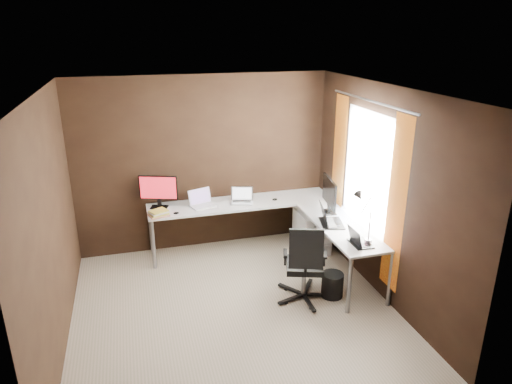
{
  "coord_description": "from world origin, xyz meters",
  "views": [
    {
      "loc": [
        -0.98,
        -4.41,
        3.08
      ],
      "look_at": [
        0.53,
        0.95,
        1.07
      ],
      "focal_mm": 32.0,
      "sensor_mm": 36.0,
      "label": 1
    }
  ],
  "objects_px": {
    "laptop_black_small": "(358,241)",
    "desk_lamp": "(363,211)",
    "monitor_left": "(158,190)",
    "drawer_pedestal": "(312,232)",
    "office_chair": "(304,278)",
    "laptop_white": "(202,202)",
    "monitor_right": "(329,194)",
    "book_stack": "(159,213)",
    "wastebasket": "(332,285)",
    "laptop_silver": "(242,199)",
    "laptop_black_big": "(329,220)"
  },
  "relations": [
    {
      "from": "drawer_pedestal",
      "to": "wastebasket",
      "type": "bearing_deg",
      "value": -100.27
    },
    {
      "from": "drawer_pedestal",
      "to": "office_chair",
      "type": "relative_size",
      "value": 0.61
    },
    {
      "from": "monitor_right",
      "to": "book_stack",
      "type": "bearing_deg",
      "value": 86.0
    },
    {
      "from": "laptop_black_big",
      "to": "desk_lamp",
      "type": "bearing_deg",
      "value": -154.36
    },
    {
      "from": "laptop_black_small",
      "to": "desk_lamp",
      "type": "relative_size",
      "value": 0.47
    },
    {
      "from": "monitor_left",
      "to": "book_stack",
      "type": "relative_size",
      "value": 1.73
    },
    {
      "from": "laptop_white",
      "to": "office_chair",
      "type": "relative_size",
      "value": 0.4
    },
    {
      "from": "book_stack",
      "to": "wastebasket",
      "type": "relative_size",
      "value": 0.97
    },
    {
      "from": "drawer_pedestal",
      "to": "wastebasket",
      "type": "xyz_separation_m",
      "value": [
        -0.22,
        -1.19,
        -0.15
      ]
    },
    {
      "from": "book_stack",
      "to": "desk_lamp",
      "type": "distance_m",
      "value": 2.64
    },
    {
      "from": "laptop_silver",
      "to": "book_stack",
      "type": "distance_m",
      "value": 1.2
    },
    {
      "from": "laptop_white",
      "to": "laptop_black_big",
      "type": "relative_size",
      "value": 0.89
    },
    {
      "from": "laptop_black_big",
      "to": "office_chair",
      "type": "distance_m",
      "value": 0.84
    },
    {
      "from": "office_chair",
      "to": "wastebasket",
      "type": "relative_size",
      "value": 3.24
    },
    {
      "from": "monitor_right",
      "to": "monitor_left",
      "type": "bearing_deg",
      "value": 78.27
    },
    {
      "from": "laptop_black_big",
      "to": "book_stack",
      "type": "distance_m",
      "value": 2.23
    },
    {
      "from": "monitor_left",
      "to": "laptop_white",
      "type": "xyz_separation_m",
      "value": [
        0.58,
        -0.09,
        -0.21
      ]
    },
    {
      "from": "monitor_right",
      "to": "desk_lamp",
      "type": "bearing_deg",
      "value": -172.7
    },
    {
      "from": "office_chair",
      "to": "laptop_black_small",
      "type": "bearing_deg",
      "value": 2.58
    },
    {
      "from": "monitor_right",
      "to": "laptop_white",
      "type": "xyz_separation_m",
      "value": [
        -1.6,
        0.73,
        -0.22
      ]
    },
    {
      "from": "monitor_right",
      "to": "office_chair",
      "type": "relative_size",
      "value": 0.6
    },
    {
      "from": "monitor_left",
      "to": "laptop_black_small",
      "type": "relative_size",
      "value": 1.68
    },
    {
      "from": "laptop_black_big",
      "to": "desk_lamp",
      "type": "relative_size",
      "value": 0.7
    },
    {
      "from": "drawer_pedestal",
      "to": "desk_lamp",
      "type": "xyz_separation_m",
      "value": [
        0.05,
        -1.3,
        0.83
      ]
    },
    {
      "from": "drawer_pedestal",
      "to": "laptop_black_big",
      "type": "bearing_deg",
      "value": -96.31
    },
    {
      "from": "book_stack",
      "to": "monitor_right",
      "type": "bearing_deg",
      "value": -12.86
    },
    {
      "from": "laptop_black_big",
      "to": "book_stack",
      "type": "height_order",
      "value": "laptop_black_big"
    },
    {
      "from": "laptop_silver",
      "to": "book_stack",
      "type": "height_order",
      "value": "laptop_silver"
    },
    {
      "from": "laptop_silver",
      "to": "desk_lamp",
      "type": "distance_m",
      "value": 1.96
    },
    {
      "from": "book_stack",
      "to": "desk_lamp",
      "type": "bearing_deg",
      "value": -33.47
    },
    {
      "from": "laptop_white",
      "to": "laptop_black_small",
      "type": "relative_size",
      "value": 1.32
    },
    {
      "from": "monitor_right",
      "to": "wastebasket",
      "type": "xyz_separation_m",
      "value": [
        -0.29,
        -0.84,
        -0.85
      ]
    },
    {
      "from": "monitor_left",
      "to": "laptop_black_small",
      "type": "bearing_deg",
      "value": -21.19
    },
    {
      "from": "laptop_black_small",
      "to": "desk_lamp",
      "type": "bearing_deg",
      "value": -50.28
    },
    {
      "from": "book_stack",
      "to": "office_chair",
      "type": "distance_m",
      "value": 2.09
    },
    {
      "from": "book_stack",
      "to": "office_chair",
      "type": "relative_size",
      "value": 0.3
    },
    {
      "from": "drawer_pedestal",
      "to": "laptop_silver",
      "type": "height_order",
      "value": "laptop_silver"
    },
    {
      "from": "drawer_pedestal",
      "to": "monitor_left",
      "type": "height_order",
      "value": "monitor_left"
    },
    {
      "from": "laptop_silver",
      "to": "desk_lamp",
      "type": "bearing_deg",
      "value": -41.27
    },
    {
      "from": "laptop_black_big",
      "to": "wastebasket",
      "type": "bearing_deg",
      "value": 177.7
    },
    {
      "from": "book_stack",
      "to": "office_chair",
      "type": "bearing_deg",
      "value": -40.01
    },
    {
      "from": "laptop_black_small",
      "to": "office_chair",
      "type": "distance_m",
      "value": 0.78
    },
    {
      "from": "laptop_black_big",
      "to": "office_chair",
      "type": "xyz_separation_m",
      "value": [
        -0.5,
        -0.46,
        -0.5
      ]
    },
    {
      "from": "monitor_right",
      "to": "laptop_black_small",
      "type": "height_order",
      "value": "monitor_right"
    },
    {
      "from": "desk_lamp",
      "to": "wastebasket",
      "type": "height_order",
      "value": "desk_lamp"
    },
    {
      "from": "wastebasket",
      "to": "book_stack",
      "type": "bearing_deg",
      "value": 145.02
    },
    {
      "from": "drawer_pedestal",
      "to": "laptop_black_big",
      "type": "xyz_separation_m",
      "value": [
        -0.08,
        -0.7,
        0.49
      ]
    },
    {
      "from": "laptop_black_small",
      "to": "office_chair",
      "type": "height_order",
      "value": "office_chair"
    },
    {
      "from": "office_chair",
      "to": "laptop_white",
      "type": "bearing_deg",
      "value": 140.55
    },
    {
      "from": "laptop_white",
      "to": "office_chair",
      "type": "height_order",
      "value": "office_chair"
    }
  ]
}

